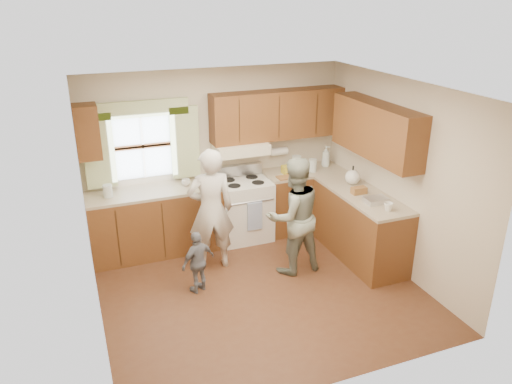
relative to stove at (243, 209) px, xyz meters
name	(u,v)px	position (x,y,z in m)	size (l,w,h in m)	color
room	(260,197)	(-0.30, -1.44, 0.78)	(3.80, 3.80, 3.80)	#4E2918
kitchen_fixtures	(273,191)	(0.32, -0.36, 0.37)	(3.80, 2.25, 2.15)	#401E0D
stove	(243,209)	(0.00, 0.00, 0.00)	(0.76, 0.67, 1.07)	silver
woman_left	(211,210)	(-0.68, -0.65, 0.36)	(0.60, 0.40, 1.65)	beige
woman_right	(294,216)	(0.28, -1.13, 0.32)	(0.76, 0.59, 1.56)	#263D2D
child	(198,262)	(-1.01, -1.17, -0.06)	(0.47, 0.20, 0.81)	slate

